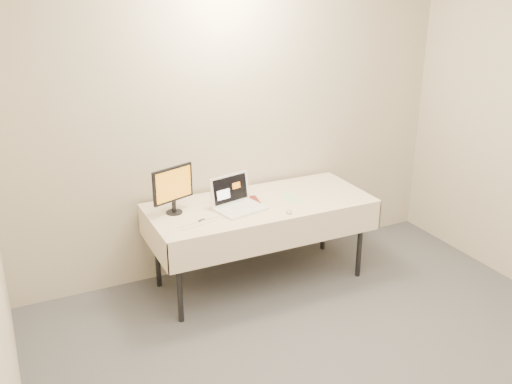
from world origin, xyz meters
name	(u,v)px	position (x,y,z in m)	size (l,w,h in m)	color
back_wall	(237,118)	(0.00, 2.50, 1.35)	(4.00, 0.10, 2.70)	beige
table	(260,209)	(0.00, 2.05, 0.68)	(1.86, 0.81, 0.74)	black
laptop	(236,201)	(-0.23, 2.02, 0.80)	(0.43, 0.38, 0.26)	white
monitor	(173,186)	(-0.71, 2.14, 0.96)	(0.36, 0.17, 0.38)	black
book	(241,192)	(-0.15, 2.10, 0.84)	(0.15, 0.02, 0.20)	maroon
alarm_clock	(221,194)	(-0.24, 2.31, 0.76)	(0.11, 0.08, 0.04)	black
clicker	(289,211)	(0.11, 1.75, 0.75)	(0.04, 0.09, 0.02)	silver
paper_form	(291,197)	(0.28, 2.03, 0.74)	(0.11, 0.28, 0.00)	#B8E0B2
usb_dongle	(202,220)	(-0.57, 1.90, 0.74)	(0.06, 0.02, 0.01)	black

